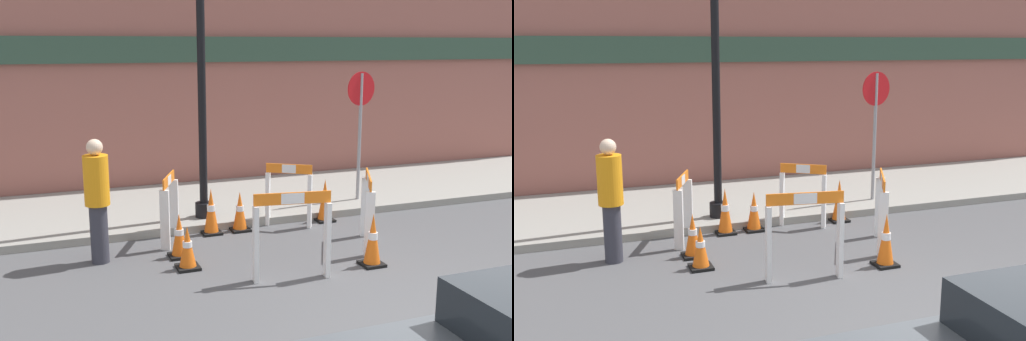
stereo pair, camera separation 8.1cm
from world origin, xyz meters
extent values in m
cube|color=gray|center=(0.00, 6.01, 0.06)|extent=(18.00, 3.02, 0.12)
cube|color=#93564C|center=(0.00, 7.60, 2.75)|extent=(18.00, 0.12, 5.50)
cube|color=#2D4738|center=(0.00, 7.49, 2.80)|extent=(16.20, 0.10, 0.50)
cylinder|color=black|center=(-1.27, 4.95, 0.24)|extent=(0.29, 0.29, 0.24)
cylinder|color=black|center=(-1.27, 4.95, 3.03)|extent=(0.13, 0.13, 5.81)
cylinder|color=gray|center=(1.67, 5.08, 1.26)|extent=(0.06, 0.06, 2.28)
cylinder|color=red|center=(1.67, 5.08, 2.13)|extent=(0.59, 0.13, 0.60)
cube|color=white|center=(-1.33, 2.35, 0.49)|extent=(0.08, 0.14, 0.98)
cube|color=white|center=(-0.42, 2.20, 0.49)|extent=(0.08, 0.14, 0.98)
cube|color=orange|center=(-0.88, 2.27, 1.05)|extent=(0.97, 0.18, 0.15)
cube|color=white|center=(-0.88, 2.27, 1.05)|extent=(0.30, 0.08, 0.14)
cube|color=white|center=(0.47, 2.67, 0.46)|extent=(0.14, 0.11, 0.93)
cube|color=white|center=(0.87, 3.46, 0.46)|extent=(0.14, 0.11, 0.93)
cube|color=orange|center=(0.67, 3.07, 1.00)|extent=(0.46, 0.86, 0.15)
cube|color=white|center=(0.67, 3.07, 1.00)|extent=(0.16, 0.27, 0.13)
cube|color=white|center=(0.27, 4.16, 0.44)|extent=(0.12, 0.14, 0.88)
cube|color=white|center=(-0.31, 4.54, 0.44)|extent=(0.12, 0.14, 0.88)
cube|color=orange|center=(-0.02, 4.35, 0.96)|extent=(0.63, 0.43, 0.15)
cube|color=white|center=(-0.02, 4.35, 0.96)|extent=(0.20, 0.15, 0.14)
cube|color=white|center=(-1.86, 4.53, 0.44)|extent=(0.14, 0.11, 0.88)
cube|color=white|center=(-2.14, 3.91, 0.44)|extent=(0.14, 0.11, 0.88)
cube|color=orange|center=(-2.00, 4.22, 0.96)|extent=(0.32, 0.68, 0.15)
cube|color=white|center=(-2.00, 4.22, 0.96)|extent=(0.12, 0.21, 0.14)
cube|color=black|center=(-2.02, 3.08, 0.02)|extent=(0.30, 0.30, 0.04)
cone|color=orange|center=(-2.02, 3.08, 0.31)|extent=(0.22, 0.22, 0.55)
cylinder|color=white|center=(-2.02, 3.08, 0.34)|extent=(0.13, 0.13, 0.08)
cube|color=black|center=(0.66, 4.40, 0.02)|extent=(0.30, 0.30, 0.04)
cone|color=orange|center=(0.66, 4.40, 0.38)|extent=(0.22, 0.22, 0.67)
cylinder|color=white|center=(0.66, 4.40, 0.41)|extent=(0.13, 0.13, 0.09)
cube|color=black|center=(0.32, 2.34, 0.02)|extent=(0.30, 0.30, 0.04)
cone|color=orange|center=(0.32, 2.34, 0.38)|extent=(0.22, 0.22, 0.68)
cylinder|color=white|center=(0.32, 2.34, 0.41)|extent=(0.13, 0.13, 0.10)
cube|color=black|center=(-2.01, 3.55, 0.02)|extent=(0.30, 0.30, 0.04)
cone|color=orange|center=(-2.01, 3.55, 0.33)|extent=(0.22, 0.22, 0.59)
cylinder|color=white|center=(-2.01, 3.55, 0.36)|extent=(0.13, 0.13, 0.08)
cube|color=black|center=(-0.84, 4.40, 0.02)|extent=(0.30, 0.30, 0.04)
cone|color=orange|center=(-0.84, 4.40, 0.34)|extent=(0.23, 0.22, 0.60)
cylinder|color=white|center=(-0.84, 4.40, 0.37)|extent=(0.13, 0.13, 0.08)
cube|color=black|center=(-1.31, 4.40, 0.02)|extent=(0.30, 0.30, 0.04)
cone|color=orange|center=(-1.31, 4.40, 0.38)|extent=(0.23, 0.22, 0.69)
cylinder|color=white|center=(-1.31, 4.40, 0.42)|extent=(0.13, 0.13, 0.10)
cylinder|color=#33333D|center=(-3.07, 3.74, 0.40)|extent=(0.24, 0.24, 0.81)
cylinder|color=orange|center=(-3.07, 3.74, 1.14)|extent=(0.34, 0.34, 0.67)
sphere|color=beige|center=(-3.07, 3.74, 1.59)|extent=(0.22, 0.22, 0.22)
camera|label=1|loc=(-3.79, -4.23, 2.92)|focal=42.00mm
camera|label=2|loc=(-3.71, -4.26, 2.92)|focal=42.00mm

